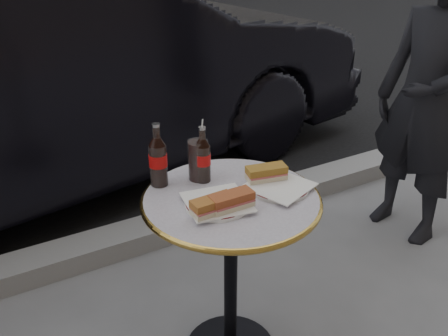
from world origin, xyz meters
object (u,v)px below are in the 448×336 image
cola_bottle_right (203,154)px  pedestrian (427,101)px  plate_right (279,188)px  cola_glass (198,160)px  bistro_table (231,281)px  plate_left (217,204)px  cola_bottle_left (158,155)px  parked_car (46,73)px

cola_bottle_right → pedestrian: pedestrian is taller
pedestrian → cola_bottle_right: bearing=-91.7°
plate_right → cola_bottle_right: 0.29m
cola_bottle_right → pedestrian: size_ratio=0.14×
cola_glass → cola_bottle_right: bearing=-68.8°
bistro_table → plate_left: (-0.07, -0.03, 0.37)m
bistro_table → cola_bottle_right: bearing=100.8°
plate_right → cola_glass: cola_glass is taller
plate_left → pedestrian: pedestrian is taller
bistro_table → plate_right: bearing=-12.4°
plate_right → cola_glass: bearing=134.9°
cola_bottle_left → cola_glass: (0.14, -0.03, -0.04)m
pedestrian → bistro_table: bearing=-85.2°
bistro_table → plate_left: bearing=-157.8°
plate_right → plate_left: bearing=177.9°
cola_bottle_right → cola_glass: 0.04m
bistro_table → cola_glass: size_ratio=4.83×
cola_bottle_right → plate_right: bearing=-43.3°
cola_bottle_left → parked_car: size_ratio=0.05×
plate_right → bistro_table: bearing=167.6°
bistro_table → cola_bottle_right: (-0.03, 0.15, 0.47)m
cola_bottle_left → plate_right: bearing=-34.5°
plate_right → cola_glass: size_ratio=1.40×
cola_bottle_left → pedestrian: (1.51, 0.10, -0.09)m
plate_left → bistro_table: bearing=22.2°
bistro_table → cola_bottle_left: (-0.18, 0.20, 0.48)m
parked_car → pedestrian: 2.22m
bistro_table → plate_left: plate_left is taller
cola_bottle_right → cola_glass: size_ratio=1.38×
plate_right → cola_bottle_left: cola_bottle_left is taller
parked_car → bistro_table: bearing=176.6°
plate_right → cola_bottle_left: (-0.35, 0.24, 0.11)m
bistro_table → plate_right: size_ratio=3.46×
cola_bottle_left → pedestrian: pedestrian is taller
bistro_table → cola_bottle_left: size_ratio=3.14×
parked_car → plate_left: bearing=174.4°
plate_left → cola_bottle_left: size_ratio=0.92×
bistro_table → plate_right: plate_right is taller
cola_bottle_left → pedestrian: size_ratio=0.15×
cola_bottle_left → bistro_table: bearing=-48.7°
pedestrian → parked_car: bearing=-144.3°
cola_bottle_right → cola_glass: bearing=111.2°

